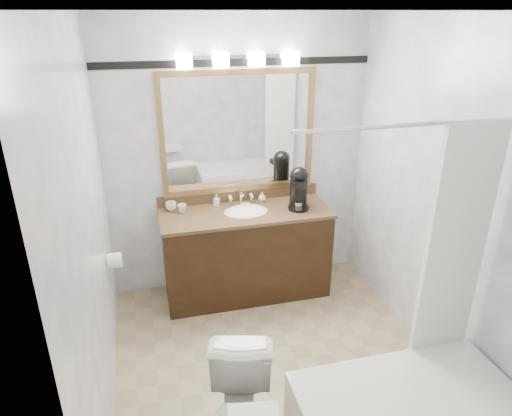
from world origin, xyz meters
name	(u,v)px	position (x,y,z in m)	size (l,w,h in m)	color
room	(280,216)	(0.00, 0.00, 1.25)	(2.42, 2.62, 2.52)	tan
vanity	(246,251)	(0.00, 1.02, 0.44)	(1.53, 0.58, 0.97)	black
mirror	(238,133)	(0.00, 1.28, 1.50)	(1.40, 0.04, 1.10)	#9C7746
vanity_light_bar	(239,59)	(0.00, 1.23, 2.13)	(1.02, 0.14, 0.12)	silver
accent_stripe	(237,62)	(0.00, 1.29, 2.10)	(2.40, 0.01, 0.06)	black
bathtub	(409,414)	(0.55, -0.90, 0.28)	(1.30, 0.75, 1.96)	white
tp_roll	(114,261)	(-1.14, 0.66, 0.70)	(0.12, 0.12, 0.11)	white
coffee_maker	(299,187)	(0.49, 1.01, 1.04)	(0.20, 0.24, 0.38)	black
cup_left	(171,206)	(-0.64, 1.21, 0.89)	(0.10, 0.10, 0.08)	white
cup_right	(182,208)	(-0.55, 1.13, 0.89)	(0.08, 0.08, 0.07)	white
soap_bottle_a	(217,200)	(-0.23, 1.21, 0.90)	(0.05, 0.05, 0.11)	white
soap_bottle_b	(262,197)	(0.20, 1.21, 0.89)	(0.07, 0.07, 0.09)	white
soap_bar	(245,205)	(0.02, 1.13, 0.86)	(0.08, 0.05, 0.02)	beige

